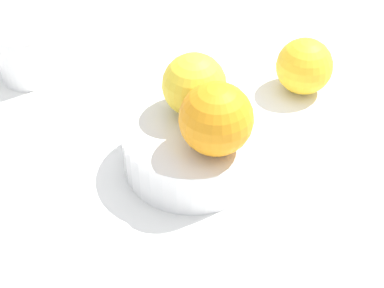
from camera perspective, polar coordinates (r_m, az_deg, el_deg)
ground_plane at (r=59.22cm, az=0.00°, el=-2.77°), size 110.00×110.00×2.00cm
fruit_bowl at (r=56.96cm, az=0.00°, el=-0.45°), size 13.51×13.51×4.76cm
orange_in_bowl_0 at (r=55.61cm, az=0.22°, el=5.84°), size 6.25×6.25×6.25cm
orange_in_bowl_1 at (r=51.25cm, az=2.39°, el=2.48°), size 6.73×6.73×6.73cm
orange_loose_0 at (r=67.60cm, az=10.99°, el=7.52°), size 6.48×6.48×6.48cm
ceramic_cup at (r=71.33cm, az=-16.07°, el=8.50°), size 6.46×6.46×6.32cm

